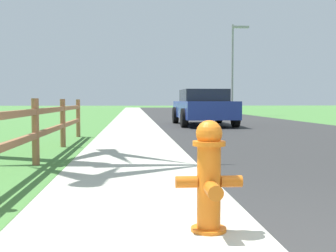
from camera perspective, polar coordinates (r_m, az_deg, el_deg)
The scene contains 8 objects.
ground_plane at distance 27.29m, azimuth -2.58°, elevation 1.28°, with size 120.00×120.00×0.00m, color #467C39.
road_asphalt at distance 29.62m, azimuth 4.06°, elevation 1.44°, with size 7.00×66.00×0.01m, color #2D2D2D.
curb_concrete at distance 29.34m, azimuth -8.59°, elevation 1.39°, with size 6.00×66.00×0.01m, color #B6B6A5.
grass_verge at distance 29.48m, azimuth -11.50°, elevation 1.38°, with size 5.00×66.00×0.00m, color #467C39.
fire_hydrant at distance 3.26m, azimuth 5.44°, elevation -6.52°, with size 0.50×0.42×0.84m.
rail_fence at distance 6.84m, azimuth -17.07°, elevation -0.05°, with size 0.11×10.45×1.02m.
parked_suv_blue at distance 17.46m, azimuth 4.66°, elevation 2.53°, with size 2.17×4.88×1.43m.
street_lamp at distance 29.72m, azimuth 8.70°, elevation 8.42°, with size 1.17×0.20×6.08m.
Camera 1 is at (-1.01, -2.26, 0.98)m, focal length 46.26 mm.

